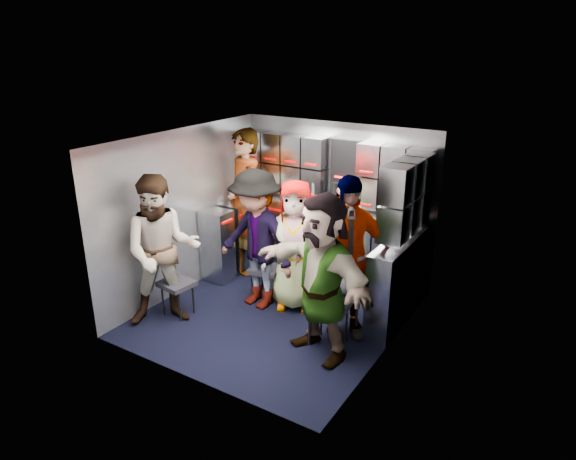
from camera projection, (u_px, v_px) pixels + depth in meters
The scene contains 29 objects.
floor at pixel (277, 313), 6.19m from camera, with size 3.00×3.00×0.00m, color black.
wall_back at pixel (336, 199), 7.02m from camera, with size 2.80×0.04×2.10m, color #90959D.
wall_left at pixel (184, 212), 6.51m from camera, with size 0.04×3.00×2.10m, color #90959D.
wall_right at pixel (393, 258), 5.13m from camera, with size 0.04×3.00×2.10m, color #90959D.
ceiling at pixel (275, 140), 5.46m from camera, with size 2.80×3.00×0.02m, color silver.
cart_bank_back at pixel (328, 242), 7.05m from camera, with size 2.68×0.38×0.99m, color #9197A0.
cart_bank_left at pixel (226, 241), 7.05m from camera, with size 0.38×0.76×0.99m, color #9197A0.
counter at pixel (329, 206), 6.86m from camera, with size 2.68×0.42×0.03m, color #B0B3B8.
locker_bank_back at pixel (332, 170), 6.75m from camera, with size 2.68×0.28×0.82m, color #9197A0.
locker_bank_right at pixel (406, 196), 5.61m from camera, with size 0.28×1.00×0.82m, color #9197A0.
right_cabinet at pixel (396, 281), 5.88m from camera, with size 0.28×1.20×1.00m, color #9197A0.
coffee_niche at pixel (346, 172), 6.71m from camera, with size 0.46×0.16×0.84m, color black, non-canonical shape.
red_latch_strip at pixel (321, 219), 6.75m from camera, with size 2.60×0.02×0.03m, color #AC0503.
jump_seat_near_left at pixel (177, 285), 6.05m from camera, with size 0.41×0.39×0.43m.
jump_seat_mid_left at pixel (266, 271), 6.42m from camera, with size 0.42×0.41×0.44m.
jump_seat_center at pixel (302, 274), 6.40m from camera, with size 0.43×0.42×0.40m.
jump_seat_mid_right at pixel (350, 291), 5.78m from camera, with size 0.50×0.48×0.50m.
jump_seat_near_right at pixel (329, 308), 5.42m from camera, with size 0.47×0.46×0.50m.
attendant_standing at pixel (245, 202), 7.01m from camera, with size 0.74×0.48×2.02m, color black.
attendant_arc_a at pixel (162, 251), 5.73m from camera, with size 0.86×0.67×1.76m, color black.
attendant_arc_b at pixel (257, 240), 6.11m from camera, with size 1.11×0.64×1.72m, color black.
attendant_arc_c at pixel (295, 245), 6.11m from camera, with size 0.78×0.51×1.60m, color black.
attendant_arc_d at pixel (345, 258), 5.47m from camera, with size 1.07×0.45×1.83m, color black.
attendant_arc_e at pixel (321, 277), 5.13m from camera, with size 1.62×0.52×1.75m, color black.
bottle_left at pixel (285, 189), 7.10m from camera, with size 0.06×0.06×0.25m, color white.
bottle_mid at pixel (314, 193), 6.87m from camera, with size 0.07×0.07×0.28m, color white.
bottle_right at pixel (348, 201), 6.63m from camera, with size 0.06×0.06×0.22m, color white.
cup_left at pixel (288, 196), 7.09m from camera, with size 0.08×0.08×0.09m, color beige.
cup_right at pixel (359, 207), 6.56m from camera, with size 0.09×0.09×0.11m, color beige.
Camera 1 is at (2.98, -4.56, 3.11)m, focal length 32.00 mm.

